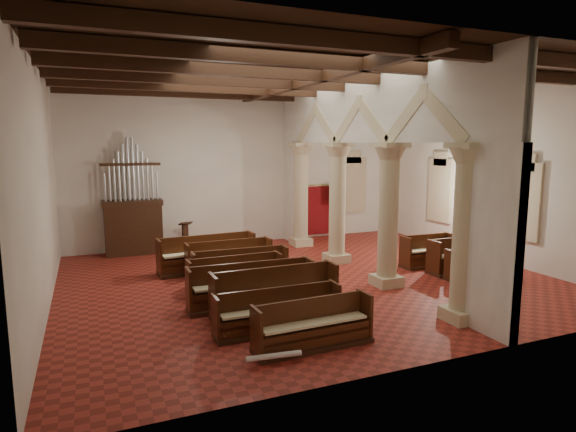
{
  "coord_description": "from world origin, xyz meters",
  "views": [
    {
      "loc": [
        -5.96,
        -12.74,
        4.05
      ],
      "look_at": [
        -0.43,
        0.5,
        1.88
      ],
      "focal_mm": 30.0,
      "sensor_mm": 36.0,
      "label": 1
    }
  ],
  "objects_px": {
    "pipe_organ": "(133,217)",
    "processional_banner": "(335,219)",
    "lectern": "(185,238)",
    "aisle_pew_0": "(476,268)",
    "nave_pew_0": "(313,332)"
  },
  "relations": [
    {
      "from": "pipe_organ",
      "to": "processional_banner",
      "type": "xyz_separation_m",
      "value": [
        8.36,
        -0.01,
        -0.55
      ]
    },
    {
      "from": "pipe_organ",
      "to": "lectern",
      "type": "distance_m",
      "value": 2.09
    },
    {
      "from": "lectern",
      "to": "pipe_organ",
      "type": "bearing_deg",
      "value": 170.85
    },
    {
      "from": "processional_banner",
      "to": "aisle_pew_0",
      "type": "xyz_separation_m",
      "value": [
        0.84,
        -7.43,
        -0.5
      ]
    },
    {
      "from": "lectern",
      "to": "processional_banner",
      "type": "xyz_separation_m",
      "value": [
        6.48,
        0.0,
        0.36
      ]
    },
    {
      "from": "lectern",
      "to": "processional_banner",
      "type": "distance_m",
      "value": 6.49
    },
    {
      "from": "pipe_organ",
      "to": "aisle_pew_0",
      "type": "bearing_deg",
      "value": -38.95
    },
    {
      "from": "lectern",
      "to": "nave_pew_0",
      "type": "height_order",
      "value": "lectern"
    },
    {
      "from": "pipe_organ",
      "to": "nave_pew_0",
      "type": "relative_size",
      "value": 1.75
    },
    {
      "from": "nave_pew_0",
      "to": "aisle_pew_0",
      "type": "distance_m",
      "value": 7.14
    },
    {
      "from": "processional_banner",
      "to": "nave_pew_0",
      "type": "height_order",
      "value": "processional_banner"
    },
    {
      "from": "processional_banner",
      "to": "nave_pew_0",
      "type": "distance_m",
      "value": 11.58
    },
    {
      "from": "lectern",
      "to": "nave_pew_0",
      "type": "bearing_deg",
      "value": -95.1
    },
    {
      "from": "pipe_organ",
      "to": "processional_banner",
      "type": "distance_m",
      "value": 8.38
    },
    {
      "from": "nave_pew_0",
      "to": "pipe_organ",
      "type": "bearing_deg",
      "value": 102.24
    }
  ]
}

